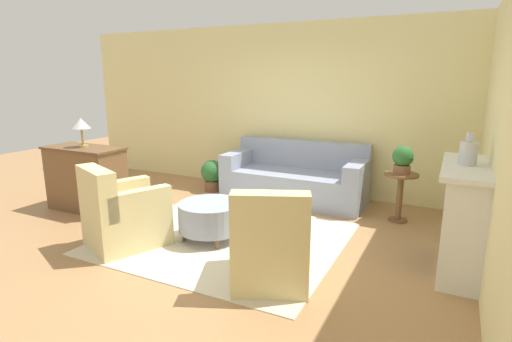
# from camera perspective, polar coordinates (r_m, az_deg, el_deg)

# --- Properties ---
(ground_plane) EXTENTS (16.00, 16.00, 0.00)m
(ground_plane) POSITION_cam_1_polar(r_m,az_deg,el_deg) (4.97, -4.45, -9.57)
(ground_plane) COLOR #AD7F51
(wall_back) EXTENTS (8.81, 0.12, 2.80)m
(wall_back) POSITION_cam_1_polar(r_m,az_deg,el_deg) (6.83, 6.13, 8.73)
(wall_back) COLOR beige
(wall_back) RESTS_ON ground_plane
(wall_right) EXTENTS (0.12, 9.46, 2.80)m
(wall_right) POSITION_cam_1_polar(r_m,az_deg,el_deg) (3.97, 32.20, 3.65)
(wall_right) COLOR beige
(wall_right) RESTS_ON ground_plane
(rug) EXTENTS (2.76, 2.43, 0.01)m
(rug) POSITION_cam_1_polar(r_m,az_deg,el_deg) (4.97, -4.45, -9.52)
(rug) COLOR beige
(rug) RESTS_ON ground_plane
(couch) EXTENTS (2.23, 0.93, 0.92)m
(couch) POSITION_cam_1_polar(r_m,az_deg,el_deg) (6.41, 5.62, -1.18)
(couch) COLOR #8E99B2
(couch) RESTS_ON ground_plane
(armchair_left) EXTENTS (0.96, 1.03, 0.96)m
(armchair_left) POSITION_cam_1_polar(r_m,az_deg,el_deg) (4.86, -18.62, -6.08)
(armchair_left) COLOR beige
(armchair_left) RESTS_ON rug
(armchair_right) EXTENTS (0.96, 1.03, 0.96)m
(armchair_right) POSITION_cam_1_polar(r_m,az_deg,el_deg) (3.83, 2.09, -10.62)
(armchair_right) COLOR beige
(armchair_right) RESTS_ON rug
(ottoman_table) EXTENTS (0.77, 0.77, 0.45)m
(ottoman_table) POSITION_cam_1_polar(r_m,az_deg,el_deg) (4.87, -6.52, -6.41)
(ottoman_table) COLOR #8E99B2
(ottoman_table) RESTS_ON rug
(side_table) EXTENTS (0.45, 0.45, 0.67)m
(side_table) POSITION_cam_1_polar(r_m,az_deg,el_deg) (5.73, 19.90, -2.56)
(side_table) COLOR brown
(side_table) RESTS_ON ground_plane
(fireplace) EXTENTS (0.44, 1.34, 1.09)m
(fireplace) POSITION_cam_1_polar(r_m,az_deg,el_deg) (4.54, 27.41, -5.63)
(fireplace) COLOR white
(fireplace) RESTS_ON ground_plane
(dresser) EXTENTS (1.19, 0.56, 0.94)m
(dresser) POSITION_cam_1_polar(r_m,az_deg,el_deg) (6.38, -23.09, -0.87)
(dresser) COLOR brown
(dresser) RESTS_ON ground_plane
(vase_mantel_near) EXTENTS (0.16, 0.16, 0.32)m
(vase_mantel_near) POSITION_cam_1_polar(r_m,az_deg,el_deg) (4.39, 28.09, 2.40)
(vase_mantel_near) COLOR silver
(vase_mantel_near) RESTS_ON fireplace
(potted_plant_on_side_table) EXTENTS (0.28, 0.28, 0.38)m
(potted_plant_on_side_table) POSITION_cam_1_polar(r_m,az_deg,el_deg) (5.64, 20.23, 1.63)
(potted_plant_on_side_table) COLOR brown
(potted_plant_on_side_table) RESTS_ON side_table
(potted_plant_floor) EXTENTS (0.39, 0.39, 0.54)m
(potted_plant_floor) POSITION_cam_1_polar(r_m,az_deg,el_deg) (6.93, -6.28, -0.42)
(potted_plant_floor) COLOR brown
(potted_plant_floor) RESTS_ON ground_plane
(table_lamp) EXTENTS (0.26, 0.26, 0.42)m
(table_lamp) POSITION_cam_1_polar(r_m,az_deg,el_deg) (6.26, -23.72, 6.05)
(table_lamp) COLOR tan
(table_lamp) RESTS_ON dresser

